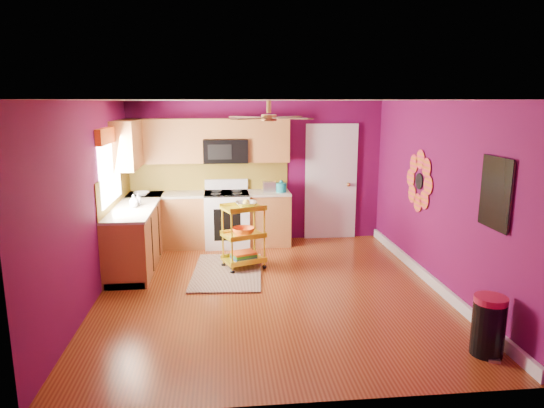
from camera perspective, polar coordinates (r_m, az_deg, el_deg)
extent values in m
plane|color=#682B10|center=(6.61, -0.18, -10.11)|extent=(5.00, 5.00, 0.00)
cube|color=#600A43|center=(8.70, -1.80, 3.81)|extent=(4.50, 0.04, 2.50)
cube|color=#600A43|center=(3.85, 3.50, -6.78)|extent=(4.50, 0.04, 2.50)
cube|color=#600A43|center=(6.43, -20.55, 0.13)|extent=(0.04, 5.00, 2.50)
cube|color=#600A43|center=(6.84, 18.92, 0.92)|extent=(0.04, 5.00, 2.50)
cube|color=silver|center=(6.12, -0.19, 12.11)|extent=(4.50, 5.00, 0.04)
cube|color=white|center=(7.14, 18.06, -8.42)|extent=(0.05, 4.90, 0.14)
cube|color=#935628|center=(7.84, -15.55, -3.53)|extent=(0.60, 2.30, 0.90)
cube|color=#935628|center=(8.54, -7.32, -1.90)|extent=(2.80, 0.60, 0.90)
cube|color=beige|center=(7.73, -15.75, -0.17)|extent=(0.63, 2.30, 0.04)
cube|color=beige|center=(8.45, -7.41, 1.19)|extent=(2.80, 0.63, 0.04)
cube|color=black|center=(7.95, -15.39, -6.31)|extent=(0.54, 2.30, 0.10)
cube|color=black|center=(8.65, -7.25, -4.48)|extent=(2.80, 0.54, 0.10)
cube|color=white|center=(8.51, -5.31, -1.84)|extent=(0.76, 0.66, 0.92)
cube|color=black|center=(8.41, -5.37, 1.23)|extent=(0.76, 0.62, 0.03)
cube|color=white|center=(8.67, -5.40, 2.32)|extent=(0.76, 0.06, 0.18)
cube|color=black|center=(8.20, -5.28, -2.45)|extent=(0.45, 0.02, 0.55)
cube|color=#935628|center=(8.51, -12.57, 7.24)|extent=(1.32, 0.33, 0.75)
cube|color=#935628|center=(8.49, -0.46, 7.52)|extent=(0.72, 0.33, 0.75)
cube|color=#935628|center=(8.44, -5.53, 8.83)|extent=(0.76, 0.33, 0.34)
cube|color=#935628|center=(8.11, -16.46, 6.82)|extent=(0.33, 1.30, 0.75)
cube|color=black|center=(8.44, -5.48, 6.24)|extent=(0.76, 0.38, 0.40)
cube|color=brown|center=(8.68, -7.41, 3.33)|extent=(2.80, 0.01, 0.51)
cube|color=brown|center=(7.73, -17.98, 1.78)|extent=(0.01, 2.30, 0.51)
cube|color=white|center=(7.39, -18.55, 4.08)|extent=(0.03, 1.20, 1.00)
cube|color=#E15614|center=(7.34, -18.57, 7.72)|extent=(0.08, 1.35, 0.22)
cube|color=white|center=(8.91, 6.92, 2.46)|extent=(0.85, 0.04, 2.05)
cube|color=white|center=(8.89, 6.95, 2.44)|extent=(0.95, 0.02, 2.15)
sphere|color=#BF8C3F|center=(8.94, 8.99, 2.26)|extent=(0.07, 0.07, 0.07)
cylinder|color=black|center=(7.36, 16.91, 2.58)|extent=(0.01, 0.24, 0.24)
cube|color=teal|center=(5.56, 24.89, 1.17)|extent=(0.03, 0.52, 0.72)
cube|color=black|center=(5.55, 24.76, 1.16)|extent=(0.01, 0.56, 0.76)
cylinder|color=#BF8C3F|center=(6.32, -0.37, 11.38)|extent=(0.06, 0.06, 0.16)
cylinder|color=#BF8C3F|center=(6.33, -0.37, 10.11)|extent=(0.20, 0.20, 0.08)
cube|color=#4C2D19|center=(6.62, 1.76, 10.19)|extent=(0.47, 0.47, 0.01)
cube|color=#4C2D19|center=(6.58, -2.97, 10.17)|extent=(0.47, 0.47, 0.01)
cube|color=#4C2D19|center=(6.04, -2.70, 10.01)|extent=(0.47, 0.47, 0.01)
cube|color=#4C2D19|center=(6.09, 2.43, 10.03)|extent=(0.47, 0.47, 0.01)
cube|color=black|center=(7.28, -5.28, -7.95)|extent=(1.11, 1.69, 0.02)
cylinder|color=yellow|center=(7.05, -4.74, -4.45)|extent=(0.03, 0.03, 0.91)
cylinder|color=yellow|center=(7.26, -0.90, -3.93)|extent=(0.03, 0.03, 0.91)
cylinder|color=yellow|center=(7.38, -5.81, -3.72)|extent=(0.03, 0.03, 0.91)
cylinder|color=yellow|center=(7.57, -2.11, -3.25)|extent=(0.03, 0.03, 0.91)
sphere|color=black|center=(7.20, -4.67, -8.00)|extent=(0.06, 0.06, 0.06)
sphere|color=black|center=(7.40, -0.88, -7.40)|extent=(0.06, 0.06, 0.06)
sphere|color=black|center=(7.52, -5.73, -7.14)|extent=(0.06, 0.06, 0.06)
sphere|color=black|center=(7.71, -2.08, -6.59)|extent=(0.06, 0.06, 0.06)
cube|color=yellow|center=(7.20, -3.42, -0.51)|extent=(0.70, 0.61, 0.03)
cube|color=yellow|center=(7.30, -3.38, -3.71)|extent=(0.70, 0.61, 0.03)
cube|color=yellow|center=(7.42, -3.34, -6.57)|extent=(0.70, 0.61, 0.03)
imported|color=beige|center=(7.21, -3.03, -0.04)|extent=(0.42, 0.42, 0.08)
sphere|color=yellow|center=(7.21, -3.03, 0.15)|extent=(0.11, 0.11, 0.11)
imported|color=#E15614|center=(7.29, -3.38, -3.19)|extent=(0.43, 0.43, 0.10)
cube|color=navy|center=(7.41, -3.34, -6.30)|extent=(0.41, 0.36, 0.04)
cube|color=#267233|center=(7.39, -3.35, -6.00)|extent=(0.41, 0.36, 0.04)
cube|color=#E15614|center=(7.38, -3.35, -5.75)|extent=(0.41, 0.36, 0.03)
cylinder|color=black|center=(5.42, 24.08, -13.24)|extent=(0.40, 0.40, 0.55)
cylinder|color=#AB1839|center=(5.30, 24.37, -10.22)|extent=(0.32, 0.32, 0.06)
cube|color=beige|center=(5.41, 24.70, -16.42)|extent=(0.12, 0.09, 0.03)
cylinder|color=teal|center=(8.42, 1.10, 1.95)|extent=(0.18, 0.18, 0.16)
sphere|color=teal|center=(8.40, 1.10, 2.62)|extent=(0.06, 0.06, 0.06)
cube|color=beige|center=(8.45, -0.31, 2.06)|extent=(0.22, 0.15, 0.18)
imported|color=#EA3F72|center=(7.64, -15.49, 0.55)|extent=(0.08, 0.08, 0.18)
imported|color=white|center=(7.57, -15.96, 0.42)|extent=(0.14, 0.14, 0.18)
imported|color=white|center=(8.41, -15.08, 1.19)|extent=(0.26, 0.26, 0.06)
imported|color=white|center=(7.47, -15.92, -0.08)|extent=(0.11, 0.11, 0.09)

